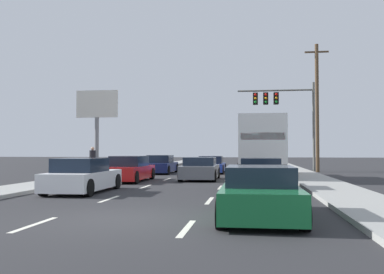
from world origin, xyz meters
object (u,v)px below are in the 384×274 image
object	(u,v)px
car_white	(83,177)
car_navy	(161,165)
box_truck	(261,144)
car_gray	(200,169)
car_black	(260,175)
pedestrian_near_corner	(92,161)
car_green	(260,194)
car_blue	(211,165)
car_red	(129,170)
utility_pole_mid	(317,106)
traffic_signal_mast	(279,105)
roadside_billboard	(97,114)

from	to	relation	value
car_white	car_navy	bearing A→B (deg)	89.42
box_truck	car_gray	bearing A→B (deg)	-148.36
car_black	car_gray	bearing A→B (deg)	119.41
car_white	pedestrian_near_corner	size ratio (longest dim) A/B	2.49
car_navy	car_green	size ratio (longest dim) A/B	1.01
car_black	pedestrian_near_corner	distance (m)	12.38
car_navy	car_blue	bearing A→B (deg)	13.71
car_white	box_truck	size ratio (longest dim) A/B	0.50
car_green	car_white	bearing A→B (deg)	141.47
car_blue	car_green	size ratio (longest dim) A/B	0.96
car_red	car_white	world-z (taller)	car_red
car_green	utility_pole_mid	size ratio (longest dim) A/B	0.46
car_navy	car_black	size ratio (longest dim) A/B	1.10
car_blue	car_black	xyz separation A→B (m)	(3.22, -12.84, 0.04)
car_navy	utility_pole_mid	distance (m)	12.81
car_red	car_green	xyz separation A→B (m)	(6.67, -11.48, -0.04)
car_red	traffic_signal_mast	bearing A→B (deg)	55.70
box_truck	traffic_signal_mast	bearing A→B (deg)	79.61
car_red	car_green	distance (m)	13.28
box_truck	pedestrian_near_corner	world-z (taller)	box_truck
car_red	car_white	size ratio (longest dim) A/B	1.06
roadside_billboard	pedestrian_near_corner	size ratio (longest dim) A/B	4.05
car_gray	car_black	size ratio (longest dim) A/B	1.01
roadside_billboard	pedestrian_near_corner	world-z (taller)	roadside_billboard
car_gray	utility_pole_mid	distance (m)	13.37
car_blue	traffic_signal_mast	xyz separation A→B (m)	(5.11, 4.06, 4.78)
car_navy	roadside_billboard	world-z (taller)	roadside_billboard
utility_pole_mid	car_green	bearing A→B (deg)	-101.95
car_gray	roadside_billboard	distance (m)	17.16
car_blue	pedestrian_near_corner	xyz separation A→B (m)	(-6.85, -5.65, 0.44)
pedestrian_near_corner	utility_pole_mid	bearing A→B (deg)	29.38
box_truck	car_green	bearing A→B (deg)	-91.43
car_black	roadside_billboard	size ratio (longest dim) A/B	0.59
car_blue	car_red	bearing A→B (deg)	-112.48
car_red	car_gray	world-z (taller)	car_red
box_truck	roadside_billboard	world-z (taller)	roadside_billboard
utility_pole_mid	roadside_billboard	bearing A→B (deg)	171.50
car_blue	traffic_signal_mast	size ratio (longest dim) A/B	0.61
utility_pole_mid	car_black	bearing A→B (deg)	-106.82
car_navy	car_black	world-z (taller)	car_black
car_white	box_truck	distance (m)	12.17
car_navy	car_blue	distance (m)	3.68
car_navy	traffic_signal_mast	size ratio (longest dim) A/B	0.64
car_black	utility_pole_mid	size ratio (longest dim) A/B	0.42
car_red	pedestrian_near_corner	distance (m)	4.49
car_green	box_truck	bearing A→B (deg)	88.57
car_red	car_black	size ratio (longest dim) A/B	1.10
car_green	pedestrian_near_corner	distance (m)	17.62
car_red	pedestrian_near_corner	world-z (taller)	pedestrian_near_corner
car_red	car_gray	xyz separation A→B (m)	(3.64, 1.55, -0.03)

